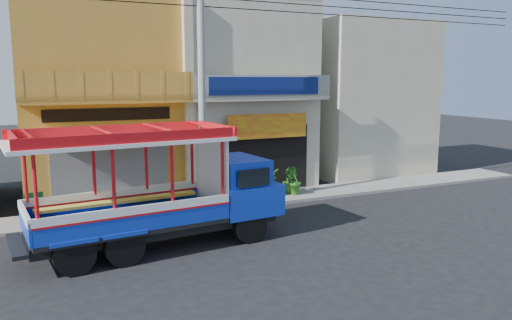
{
  "coord_description": "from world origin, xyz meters",
  "views": [
    {
      "loc": [
        -6.71,
        -13.69,
        4.83
      ],
      "look_at": [
        0.75,
        2.5,
        1.92
      ],
      "focal_mm": 35.0,
      "sensor_mm": 36.0,
      "label": 1
    }
  ],
  "objects_px": {
    "utility_pole": "(206,73)",
    "green_sign": "(34,208)",
    "potted_plant_c": "(290,180)",
    "songthaew_truck": "(174,188)",
    "potted_plant_a": "(269,182)",
    "potted_plant_b": "(294,181)"
  },
  "relations": [
    {
      "from": "utility_pole",
      "to": "green_sign",
      "type": "distance_m",
      "value": 7.44
    },
    {
      "from": "utility_pole",
      "to": "potted_plant_c",
      "type": "relative_size",
      "value": 24.62
    },
    {
      "from": "potted_plant_b",
      "to": "potted_plant_a",
      "type": "bearing_deg",
      "value": 1.24
    },
    {
      "from": "potted_plant_a",
      "to": "potted_plant_b",
      "type": "xyz_separation_m",
      "value": [
        0.89,
        -0.52,
        0.05
      ]
    },
    {
      "from": "potted_plant_a",
      "to": "utility_pole",
      "type": "bearing_deg",
      "value": 146.69
    },
    {
      "from": "potted_plant_a",
      "to": "potted_plant_b",
      "type": "distance_m",
      "value": 1.03
    },
    {
      "from": "potted_plant_b",
      "to": "potted_plant_c",
      "type": "relative_size",
      "value": 0.98
    },
    {
      "from": "green_sign",
      "to": "potted_plant_c",
      "type": "relative_size",
      "value": 0.83
    },
    {
      "from": "songthaew_truck",
      "to": "potted_plant_c",
      "type": "xyz_separation_m",
      "value": [
        6.01,
        3.97,
        -1.0
      ]
    },
    {
      "from": "potted_plant_c",
      "to": "utility_pole",
      "type": "bearing_deg",
      "value": -34.96
    },
    {
      "from": "potted_plant_a",
      "to": "potted_plant_c",
      "type": "distance_m",
      "value": 0.89
    },
    {
      "from": "potted_plant_c",
      "to": "songthaew_truck",
      "type": "bearing_deg",
      "value": -13.6
    },
    {
      "from": "utility_pole",
      "to": "green_sign",
      "type": "relative_size",
      "value": 29.74
    },
    {
      "from": "green_sign",
      "to": "potted_plant_c",
      "type": "bearing_deg",
      "value": -0.68
    },
    {
      "from": "utility_pole",
      "to": "potted_plant_c",
      "type": "xyz_separation_m",
      "value": [
        3.89,
        0.83,
        -4.34
      ]
    },
    {
      "from": "songthaew_truck",
      "to": "potted_plant_a",
      "type": "distance_m",
      "value": 6.76
    },
    {
      "from": "songthaew_truck",
      "to": "potted_plant_c",
      "type": "distance_m",
      "value": 7.27
    },
    {
      "from": "utility_pole",
      "to": "songthaew_truck",
      "type": "distance_m",
      "value": 5.05
    },
    {
      "from": "potted_plant_a",
      "to": "potted_plant_b",
      "type": "height_order",
      "value": "potted_plant_b"
    },
    {
      "from": "potted_plant_a",
      "to": "potted_plant_c",
      "type": "bearing_deg",
      "value": -70.52
    },
    {
      "from": "utility_pole",
      "to": "potted_plant_b",
      "type": "bearing_deg",
      "value": 8.3
    },
    {
      "from": "potted_plant_a",
      "to": "potted_plant_c",
      "type": "xyz_separation_m",
      "value": [
        0.85,
        -0.27,
        0.06
      ]
    }
  ]
}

